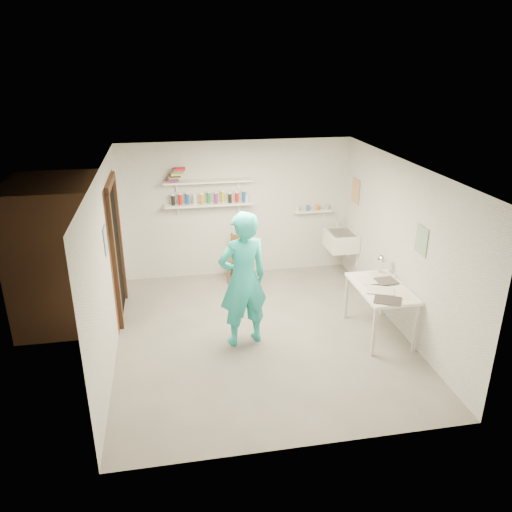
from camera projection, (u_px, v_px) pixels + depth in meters
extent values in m
cube|color=slate|center=(261.00, 335.00, 7.14)|extent=(4.00, 4.50, 0.02)
cube|color=silver|center=(262.00, 167.00, 6.23)|extent=(4.00, 4.50, 0.02)
cube|color=silver|center=(237.00, 209.00, 8.75)|extent=(4.00, 0.02, 2.40)
cube|color=silver|center=(307.00, 346.00, 4.62)|extent=(4.00, 0.02, 2.40)
cube|color=silver|center=(107.00, 267.00, 6.35)|extent=(0.02, 4.50, 2.40)
cube|color=silver|center=(401.00, 247.00, 7.02)|extent=(0.02, 4.50, 2.40)
cube|color=black|center=(116.00, 252.00, 7.39)|extent=(0.02, 0.90, 2.00)
cube|color=brown|center=(66.00, 252.00, 7.25)|extent=(1.40, 1.50, 2.10)
cube|color=brown|center=(110.00, 182.00, 7.00)|extent=(0.06, 1.05, 0.10)
cube|color=brown|center=(115.00, 265.00, 6.94)|extent=(0.06, 0.10, 2.00)
cube|color=brown|center=(120.00, 241.00, 7.85)|extent=(0.06, 0.10, 2.00)
cube|color=white|center=(209.00, 204.00, 8.49)|extent=(1.50, 0.22, 0.03)
cube|color=white|center=(208.00, 181.00, 8.34)|extent=(1.50, 0.22, 0.03)
cube|color=white|center=(312.00, 211.00, 8.92)|extent=(0.70, 0.14, 0.03)
cube|color=#334C7F|center=(106.00, 240.00, 6.27)|extent=(0.01, 0.28, 0.36)
cube|color=#995933|center=(356.00, 191.00, 8.53)|extent=(0.01, 0.34, 0.42)
cube|color=#3F724C|center=(421.00, 240.00, 6.40)|extent=(0.01, 0.30, 0.38)
cube|color=white|center=(341.00, 241.00, 8.72)|extent=(0.48, 0.60, 0.30)
imported|color=#24B7B2|center=(243.00, 280.00, 6.61)|extent=(0.78, 0.61, 1.89)
cylinder|color=#C8C388|center=(244.00, 252.00, 6.69)|extent=(0.34, 0.12, 0.34)
cube|color=brown|center=(239.00, 258.00, 8.67)|extent=(0.51, 0.50, 0.86)
cube|color=white|center=(379.00, 311.00, 7.01)|extent=(0.67, 1.11, 0.74)
sphere|color=silver|center=(382.00, 259.00, 7.23)|extent=(0.14, 0.14, 0.14)
cylinder|color=black|center=(171.00, 201.00, 8.35)|extent=(0.06, 0.06, 0.17)
cylinder|color=red|center=(179.00, 200.00, 8.37)|extent=(0.06, 0.06, 0.17)
cylinder|color=blue|center=(186.00, 200.00, 8.39)|extent=(0.06, 0.06, 0.17)
cylinder|color=white|center=(194.00, 199.00, 8.41)|extent=(0.06, 0.06, 0.17)
cylinder|color=orange|center=(201.00, 199.00, 8.43)|extent=(0.06, 0.06, 0.17)
cylinder|color=#268C3F|center=(209.00, 199.00, 8.45)|extent=(0.06, 0.06, 0.17)
cylinder|color=#8C268C|center=(216.00, 198.00, 8.48)|extent=(0.06, 0.06, 0.17)
cylinder|color=gold|center=(224.00, 198.00, 8.50)|extent=(0.06, 0.06, 0.17)
cylinder|color=black|center=(231.00, 198.00, 8.52)|extent=(0.06, 0.06, 0.17)
cylinder|color=red|center=(238.00, 197.00, 8.54)|extent=(0.06, 0.06, 0.17)
cylinder|color=blue|center=(246.00, 197.00, 8.56)|extent=(0.06, 0.06, 0.17)
cube|color=red|center=(172.00, 181.00, 8.23)|extent=(0.18, 0.14, 0.03)
cube|color=#1933A5|center=(173.00, 179.00, 8.22)|extent=(0.18, 0.14, 0.03)
cube|color=orange|center=(174.00, 178.00, 8.22)|extent=(0.18, 0.14, 0.03)
cube|color=black|center=(175.00, 176.00, 8.21)|extent=(0.18, 0.14, 0.03)
cube|color=yellow|center=(176.00, 174.00, 8.20)|extent=(0.18, 0.14, 0.03)
cube|color=#338C4C|center=(177.00, 173.00, 8.20)|extent=(0.18, 0.14, 0.03)
cube|color=#8C3F8C|center=(179.00, 171.00, 8.19)|extent=(0.18, 0.14, 0.03)
cube|color=red|center=(180.00, 169.00, 8.18)|extent=(0.18, 0.14, 0.03)
cylinder|color=silver|center=(301.00, 208.00, 8.86)|extent=(0.07, 0.07, 0.09)
cylinder|color=#335999|center=(309.00, 208.00, 8.89)|extent=(0.07, 0.07, 0.09)
cylinder|color=orange|center=(316.00, 208.00, 8.91)|extent=(0.07, 0.07, 0.09)
cylinder|color=#999999|center=(324.00, 207.00, 8.93)|extent=(0.07, 0.07, 0.09)
cube|color=silver|center=(382.00, 287.00, 6.87)|extent=(0.30, 0.22, 0.00)
cube|color=#4C4742|center=(382.00, 286.00, 6.87)|extent=(0.30, 0.22, 0.00)
cube|color=beige|center=(382.00, 286.00, 6.87)|extent=(0.30, 0.22, 0.00)
cube|color=#383330|center=(382.00, 286.00, 6.87)|extent=(0.30, 0.22, 0.00)
cube|color=silver|center=(382.00, 286.00, 6.87)|extent=(0.30, 0.22, 0.00)
cube|color=silver|center=(382.00, 285.00, 6.87)|extent=(0.30, 0.22, 0.00)
cube|color=#4C4742|center=(382.00, 285.00, 6.86)|extent=(0.30, 0.22, 0.00)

